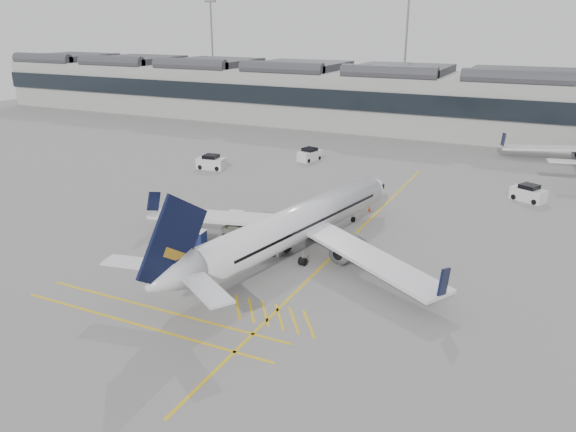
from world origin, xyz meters
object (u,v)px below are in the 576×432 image
at_px(pushback_tug, 237,232).
at_px(ramp_agent_b, 263,239).
at_px(airliner_main, 293,226).
at_px(belt_loader, 262,246).
at_px(baggage_cart_a, 318,228).
at_px(ramp_agent_a, 316,227).

bearing_deg(pushback_tug, ramp_agent_b, -17.08).
bearing_deg(airliner_main, ramp_agent_b, -164.56).
height_order(belt_loader, pushback_tug, belt_loader).
xyz_separation_m(airliner_main, belt_loader, (-2.92, -0.83, -2.24)).
bearing_deg(belt_loader, airliner_main, 12.11).
xyz_separation_m(belt_loader, baggage_cart_a, (3.48, 5.41, 0.51)).
bearing_deg(belt_loader, ramp_agent_a, 59.78).
xyz_separation_m(airliner_main, ramp_agent_a, (0.09, 5.22, -1.91)).
relative_size(airliner_main, baggage_cart_a, 16.59).
relative_size(belt_loader, ramp_agent_a, 2.66).
relative_size(baggage_cart_a, ramp_agent_a, 1.20).
bearing_deg(ramp_agent_b, belt_loader, 94.44).
distance_m(baggage_cart_a, ramp_agent_b, 6.03).
bearing_deg(ramp_agent_a, airliner_main, -129.18).
relative_size(airliner_main, ramp_agent_a, 19.88).
relative_size(ramp_agent_a, ramp_agent_b, 0.89).
height_order(airliner_main, baggage_cart_a, airliner_main).
xyz_separation_m(airliner_main, pushback_tug, (-6.76, 1.08, -2.11)).
xyz_separation_m(baggage_cart_a, ramp_agent_b, (-3.64, -4.81, -0.07)).
bearing_deg(ramp_agent_b, airliner_main, 174.13).
height_order(belt_loader, ramp_agent_b, ramp_agent_b).
relative_size(airliner_main, ramp_agent_b, 17.61).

